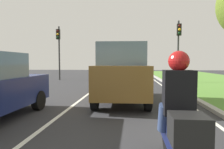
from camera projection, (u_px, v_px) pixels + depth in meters
ground_plane at (108, 88)px, 12.46m from camera, size 60.00×60.00×0.00m
lane_line_center at (97, 88)px, 12.53m from camera, size 0.12×32.00×0.01m
lane_line_right_edge at (166, 88)px, 12.14m from camera, size 0.12×32.00×0.01m
curb_right at (175, 88)px, 12.09m from camera, size 0.24×48.00×0.12m
car_suv_ahead at (122, 73)px, 8.01m from camera, size 2.08×4.55×2.28m
motorcycle at (178, 138)px, 2.68m from camera, size 0.40×1.90×1.01m
rider_person at (178, 91)px, 2.69m from camera, size 0.50×0.40×1.16m
traffic_light_near_right at (179, 41)px, 15.44m from camera, size 0.32×0.50×4.84m
traffic_light_overhead_left at (59, 44)px, 17.95m from camera, size 0.32×0.50×4.84m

